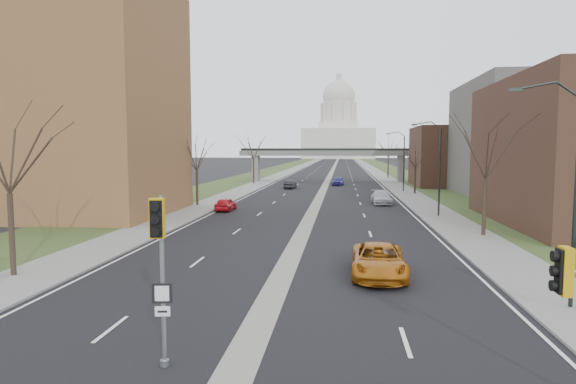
% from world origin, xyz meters
% --- Properties ---
extents(ground, '(700.00, 700.00, 0.00)m').
position_xyz_m(ground, '(0.00, 0.00, 0.00)').
color(ground, black).
rests_on(ground, ground).
extents(road_surface, '(20.00, 600.00, 0.01)m').
position_xyz_m(road_surface, '(0.00, 150.00, 0.01)').
color(road_surface, black).
rests_on(road_surface, ground).
extents(median_strip, '(1.20, 600.00, 0.02)m').
position_xyz_m(median_strip, '(0.00, 150.00, 0.00)').
color(median_strip, gray).
rests_on(median_strip, ground).
extents(sidewalk_right, '(4.00, 600.00, 0.12)m').
position_xyz_m(sidewalk_right, '(12.00, 150.00, 0.06)').
color(sidewalk_right, gray).
rests_on(sidewalk_right, ground).
extents(sidewalk_left, '(4.00, 600.00, 0.12)m').
position_xyz_m(sidewalk_left, '(-12.00, 150.00, 0.06)').
color(sidewalk_left, gray).
rests_on(sidewalk_left, ground).
extents(grass_verge_right, '(8.00, 600.00, 0.10)m').
position_xyz_m(grass_verge_right, '(18.00, 150.00, 0.05)').
color(grass_verge_right, '#273E1C').
rests_on(grass_verge_right, ground).
extents(grass_verge_left, '(8.00, 600.00, 0.10)m').
position_xyz_m(grass_verge_left, '(-18.00, 150.00, 0.05)').
color(grass_verge_left, '#273E1C').
rests_on(grass_verge_left, ground).
extents(apartment_building, '(25.00, 16.00, 22.00)m').
position_xyz_m(apartment_building, '(-26.00, 30.00, 11.00)').
color(apartment_building, brown).
rests_on(apartment_building, ground).
extents(commercial_block_mid, '(18.00, 22.00, 15.00)m').
position_xyz_m(commercial_block_mid, '(28.00, 52.00, 7.50)').
color(commercial_block_mid, '#5F5C57').
rests_on(commercial_block_mid, ground).
extents(commercial_block_far, '(14.00, 14.00, 10.00)m').
position_xyz_m(commercial_block_far, '(22.00, 70.00, 5.00)').
color(commercial_block_far, '#452A20').
rests_on(commercial_block_far, ground).
extents(pedestrian_bridge, '(34.00, 3.00, 6.45)m').
position_xyz_m(pedestrian_bridge, '(0.00, 80.00, 4.84)').
color(pedestrian_bridge, slate).
rests_on(pedestrian_bridge, ground).
extents(capitol, '(48.00, 42.00, 55.75)m').
position_xyz_m(capitol, '(0.00, 320.00, 18.60)').
color(capitol, beige).
rests_on(capitol, ground).
extents(streetlight_near, '(2.61, 0.20, 8.70)m').
position_xyz_m(streetlight_near, '(10.99, 6.00, 6.95)').
color(streetlight_near, black).
rests_on(streetlight_near, sidewalk_right).
extents(streetlight_mid, '(2.61, 0.20, 8.70)m').
position_xyz_m(streetlight_mid, '(10.99, 32.00, 6.95)').
color(streetlight_mid, black).
rests_on(streetlight_mid, sidewalk_right).
extents(streetlight_far, '(2.61, 0.20, 8.70)m').
position_xyz_m(streetlight_far, '(10.99, 58.00, 6.95)').
color(streetlight_far, black).
rests_on(streetlight_far, sidewalk_right).
extents(tree_left_a, '(7.20, 7.20, 9.40)m').
position_xyz_m(tree_left_a, '(-13.00, 8.00, 6.64)').
color(tree_left_a, '#382B21').
rests_on(tree_left_a, sidewalk_left).
extents(tree_left_b, '(6.75, 6.75, 8.81)m').
position_xyz_m(tree_left_b, '(-13.00, 38.00, 6.23)').
color(tree_left_b, '#382B21').
rests_on(tree_left_b, sidewalk_left).
extents(tree_left_c, '(7.65, 7.65, 9.99)m').
position_xyz_m(tree_left_c, '(-13.00, 72.00, 7.04)').
color(tree_left_c, '#382B21').
rests_on(tree_left_c, sidewalk_left).
extents(tree_right_a, '(7.20, 7.20, 9.40)m').
position_xyz_m(tree_right_a, '(13.00, 22.00, 6.64)').
color(tree_right_a, '#382B21').
rests_on(tree_right_a, sidewalk_right).
extents(tree_right_b, '(6.30, 6.30, 8.22)m').
position_xyz_m(tree_right_b, '(13.00, 55.00, 5.82)').
color(tree_right_b, '#382B21').
rests_on(tree_right_b, sidewalk_right).
extents(tree_right_c, '(7.65, 7.65, 9.99)m').
position_xyz_m(tree_right_c, '(13.00, 95.00, 7.04)').
color(tree_right_c, '#382B21').
rests_on(tree_right_c, sidewalk_right).
extents(signal_pole_median, '(0.58, 0.82, 4.94)m').
position_xyz_m(signal_pole_median, '(-2.07, -0.79, 3.44)').
color(signal_pole_median, gray).
rests_on(signal_pole_median, ground).
extents(car_left_near, '(1.68, 3.97, 1.34)m').
position_xyz_m(car_left_near, '(-8.86, 34.25, 0.67)').
color(car_left_near, red).
rests_on(car_left_near, ground).
extents(car_left_far, '(1.74, 4.11, 1.32)m').
position_xyz_m(car_left_far, '(-5.29, 62.46, 0.66)').
color(car_left_far, black).
rests_on(car_left_far, ground).
extents(car_right_near, '(2.76, 5.70, 1.56)m').
position_xyz_m(car_right_near, '(4.74, 10.23, 0.78)').
color(car_right_near, '#B06212').
rests_on(car_right_near, ground).
extents(car_right_mid, '(2.23, 5.18, 1.49)m').
position_xyz_m(car_right_mid, '(7.38, 42.17, 0.74)').
color(car_right_mid, '#B1B0B8').
rests_on(car_right_mid, ground).
extents(car_right_far, '(2.21, 4.56, 1.50)m').
position_xyz_m(car_right_far, '(2.17, 70.38, 0.75)').
color(car_right_far, navy).
rests_on(car_right_far, ground).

